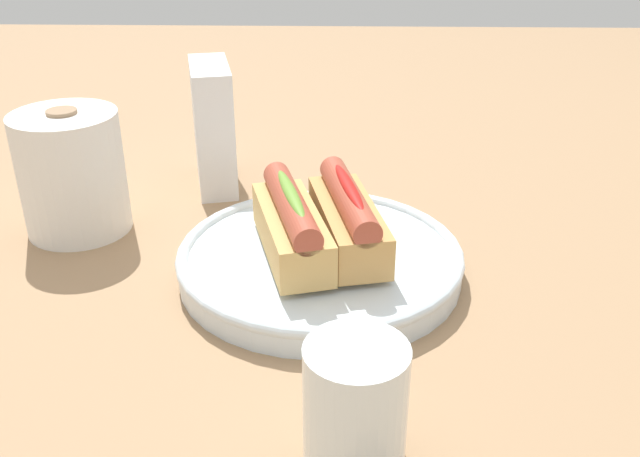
{
  "coord_description": "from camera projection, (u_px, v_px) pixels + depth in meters",
  "views": [
    {
      "loc": [
        -0.57,
        -0.03,
        0.35
      ],
      "look_at": [
        0.02,
        -0.02,
        0.05
      ],
      "focal_mm": 39.71,
      "sensor_mm": 36.0,
      "label": 1
    }
  ],
  "objects": [
    {
      "name": "hotdog_back",
      "position": [
        291.0,
        224.0,
        0.65
      ],
      "size": [
        0.16,
        0.09,
        0.06
      ],
      "color": "tan",
      "rests_on": "serving_bowl"
    },
    {
      "name": "serving_bowl",
      "position": [
        320.0,
        260.0,
        0.68
      ],
      "size": [
        0.27,
        0.27,
        0.03
      ],
      "color": "silver",
      "rests_on": "ground_plane"
    },
    {
      "name": "napkin_box",
      "position": [
        213.0,
        127.0,
        0.85
      ],
      "size": [
        0.12,
        0.07,
        0.15
      ],
      "primitive_type": "cube",
      "rotation": [
        0.0,
        0.0,
        0.22
      ],
      "color": "white",
      "rests_on": "ground_plane"
    },
    {
      "name": "ground_plane",
      "position": [
        301.0,
        284.0,
        0.67
      ],
      "size": [
        2.4,
        2.4,
        0.0
      ],
      "primitive_type": "plane",
      "color": "#9E7A56"
    },
    {
      "name": "water_glass",
      "position": [
        355.0,
        411.0,
        0.46
      ],
      "size": [
        0.07,
        0.07,
        0.09
      ],
      "color": "white",
      "rests_on": "ground_plane"
    },
    {
      "name": "hotdog_front",
      "position": [
        348.0,
        218.0,
        0.67
      ],
      "size": [
        0.16,
        0.08,
        0.06
      ],
      "color": "tan",
      "rests_on": "serving_bowl"
    },
    {
      "name": "paper_towel_roll",
      "position": [
        72.0,
        173.0,
        0.74
      ],
      "size": [
        0.11,
        0.11,
        0.13
      ],
      "color": "white",
      "rests_on": "ground_plane"
    }
  ]
}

